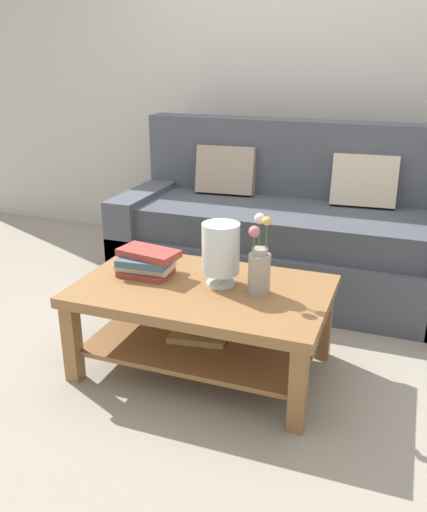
{
  "coord_description": "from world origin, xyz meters",
  "views": [
    {
      "loc": [
        0.88,
        -2.5,
        1.49
      ],
      "look_at": [
        -0.0,
        -0.15,
        0.54
      ],
      "focal_mm": 38.31,
      "sensor_mm": 36.0,
      "label": 1
    }
  ],
  "objects_px": {
    "coffee_table": "(203,309)",
    "flower_pitcher": "(259,266)",
    "glass_hurricane_vase": "(221,250)",
    "couch": "(289,233)",
    "book_stack_main": "(147,262)"
  },
  "relations": [
    {
      "from": "coffee_table",
      "to": "glass_hurricane_vase",
      "type": "distance_m",
      "value": 0.31
    },
    {
      "from": "coffee_table",
      "to": "glass_hurricane_vase",
      "type": "xyz_separation_m",
      "value": [
        0.07,
        0.05,
        0.3
      ]
    },
    {
      "from": "couch",
      "to": "glass_hurricane_vase",
      "type": "height_order",
      "value": "couch"
    },
    {
      "from": "coffee_table",
      "to": "flower_pitcher",
      "type": "xyz_separation_m",
      "value": [
        0.27,
        0.02,
        0.25
      ]
    },
    {
      "from": "flower_pitcher",
      "to": "book_stack_main",
      "type": "bearing_deg",
      "value": 177.83
    },
    {
      "from": "flower_pitcher",
      "to": "glass_hurricane_vase",
      "type": "bearing_deg",
      "value": 171.62
    },
    {
      "from": "glass_hurricane_vase",
      "to": "coffee_table",
      "type": "bearing_deg",
      "value": -146.81
    },
    {
      "from": "couch",
      "to": "coffee_table",
      "type": "bearing_deg",
      "value": -97.35
    },
    {
      "from": "flower_pitcher",
      "to": "couch",
      "type": "bearing_deg",
      "value": 95.99
    },
    {
      "from": "coffee_table",
      "to": "glass_hurricane_vase",
      "type": "relative_size",
      "value": 3.92
    },
    {
      "from": "couch",
      "to": "coffee_table",
      "type": "relative_size",
      "value": 1.83
    },
    {
      "from": "couch",
      "to": "book_stack_main",
      "type": "xyz_separation_m",
      "value": [
        -0.46,
        -1.12,
        0.15
      ]
    },
    {
      "from": "coffee_table",
      "to": "couch",
      "type": "bearing_deg",
      "value": 82.65
    },
    {
      "from": "couch",
      "to": "book_stack_main",
      "type": "height_order",
      "value": "couch"
    },
    {
      "from": "couch",
      "to": "flower_pitcher",
      "type": "relative_size",
      "value": 5.86
    }
  ]
}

